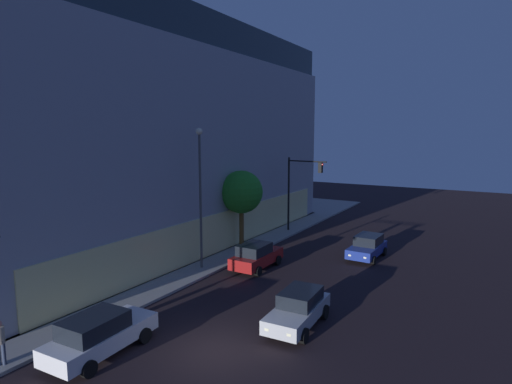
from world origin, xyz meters
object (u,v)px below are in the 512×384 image
object	(u,v)px
modern_building	(110,136)
sidewalk_tree	(241,192)
car_silver	(298,308)
car_red	(256,256)
traffic_light_far_corner	(299,183)
pedestrian_waiting	(0,339)
car_white	(99,334)
street_lamp_sidewalk	(200,183)
car_blue	(367,247)

from	to	relation	value
modern_building	sidewalk_tree	size ratio (longest dim) A/B	5.91
car_silver	car_red	xyz separation A→B (m)	(6.25, 5.99, 0.03)
traffic_light_far_corner	sidewalk_tree	bearing A→B (deg)	166.64
modern_building	car_silver	distance (m)	25.20
car_silver	pedestrian_waiting	bearing A→B (deg)	137.73
pedestrian_waiting	car_white	world-z (taller)	pedestrian_waiting
car_white	car_silver	bearing A→B (deg)	-42.24
street_lamp_sidewalk	car_white	world-z (taller)	street_lamp_sidewalk
sidewalk_tree	car_red	distance (m)	6.22
street_lamp_sidewalk	car_silver	distance (m)	11.15
traffic_light_far_corner	street_lamp_sidewalk	bearing A→B (deg)	174.44
traffic_light_far_corner	car_red	size ratio (longest dim) A/B	1.54
modern_building	car_silver	xyz separation A→B (m)	(-8.50, -22.37, -7.91)
modern_building	sidewalk_tree	distance (m)	13.65
traffic_light_far_corner	car_white	world-z (taller)	traffic_light_far_corner
car_red	traffic_light_far_corner	bearing A→B (deg)	9.52
car_silver	street_lamp_sidewalk	bearing A→B (deg)	64.79
sidewalk_tree	modern_building	bearing A→B (deg)	96.27
car_white	car_red	size ratio (longest dim) A/B	1.11
car_white	car_silver	distance (m)	8.80
sidewalk_tree	car_blue	distance (m)	10.26
car_white	car_blue	distance (m)	19.88
street_lamp_sidewalk	sidewalk_tree	bearing A→B (deg)	4.44
car_white	modern_building	bearing A→B (deg)	47.61
street_lamp_sidewalk	car_blue	bearing A→B (deg)	-46.63
street_lamp_sidewalk	car_silver	world-z (taller)	street_lamp_sidewalk
traffic_light_far_corner	sidewalk_tree	size ratio (longest dim) A/B	1.11
modern_building	car_blue	xyz separation A→B (m)	(4.04, -22.11, -7.94)
car_silver	car_blue	xyz separation A→B (m)	(12.54, 0.26, -0.03)
street_lamp_sidewalk	sidewalk_tree	distance (m)	5.84
traffic_light_far_corner	pedestrian_waiting	xyz separation A→B (m)	(-26.15, 0.52, -3.41)
traffic_light_far_corner	car_red	xyz separation A→B (m)	(-10.75, -1.80, -3.76)
pedestrian_waiting	car_silver	size ratio (longest dim) A/B	0.40
pedestrian_waiting	car_red	size ratio (longest dim) A/B	0.41
street_lamp_sidewalk	car_red	bearing A→B (deg)	-56.75
traffic_light_far_corner	car_blue	world-z (taller)	traffic_light_far_corner
pedestrian_waiting	car_blue	xyz separation A→B (m)	(21.69, -8.05, -0.40)
street_lamp_sidewalk	pedestrian_waiting	xyz separation A→B (m)	(-13.40, -0.72, -4.59)
modern_building	car_white	world-z (taller)	modern_building
modern_building	sidewalk_tree	xyz separation A→B (m)	(1.42, -12.89, -4.27)
traffic_light_far_corner	street_lamp_sidewalk	size ratio (longest dim) A/B	0.73
modern_building	car_white	xyz separation A→B (m)	(-15.02, -16.45, -7.87)
modern_building	street_lamp_sidewalk	world-z (taller)	modern_building
car_blue	street_lamp_sidewalk	bearing A→B (deg)	133.37
modern_building	car_white	bearing A→B (deg)	-132.39
traffic_light_far_corner	street_lamp_sidewalk	world-z (taller)	street_lamp_sidewalk
car_red	car_blue	world-z (taller)	car_red
car_silver	car_blue	bearing A→B (deg)	1.19
sidewalk_tree	car_red	world-z (taller)	sidewalk_tree
traffic_light_far_corner	car_red	bearing A→B (deg)	-170.48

